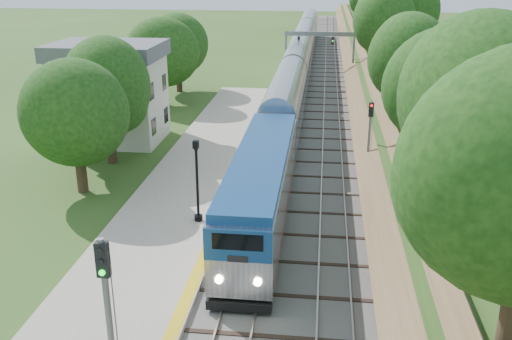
# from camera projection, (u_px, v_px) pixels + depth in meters

# --- Properties ---
(trackbed) EXTENTS (9.50, 170.00, 0.28)m
(trackbed) POSITION_uv_depth(u_px,v_px,m) (315.00, 76.00, 73.70)
(trackbed) COLOR #4C4944
(trackbed) RESTS_ON ground
(platform) EXTENTS (6.40, 68.00, 0.38)m
(platform) POSITION_uv_depth(u_px,v_px,m) (175.00, 212.00, 33.48)
(platform) COLOR gray
(platform) RESTS_ON ground
(yellow_stripe) EXTENTS (0.55, 68.00, 0.01)m
(yellow_stripe) POSITION_uv_depth(u_px,v_px,m) (223.00, 211.00, 33.09)
(yellow_stripe) COLOR gold
(yellow_stripe) RESTS_ON platform
(embankment) EXTENTS (10.64, 170.00, 11.70)m
(embankment) POSITION_uv_depth(u_px,v_px,m) (382.00, 62.00, 72.11)
(embankment) COLOR brown
(embankment) RESTS_ON ground
(station_building) EXTENTS (8.60, 6.60, 8.00)m
(station_building) POSITION_uv_depth(u_px,v_px,m) (110.00, 92.00, 46.15)
(station_building) COLOR beige
(station_building) RESTS_ON ground
(signal_gantry) EXTENTS (8.40, 0.38, 6.20)m
(signal_gantry) POSITION_uv_depth(u_px,v_px,m) (320.00, 44.00, 67.34)
(signal_gantry) COLOR slate
(signal_gantry) RESTS_ON ground
(trees_behind_platform) EXTENTS (7.82, 53.32, 7.21)m
(trees_behind_platform) POSITION_uv_depth(u_px,v_px,m) (101.00, 117.00, 36.99)
(trees_behind_platform) COLOR #332316
(trees_behind_platform) RESTS_ON ground
(train) EXTENTS (2.86, 95.15, 4.20)m
(train) POSITION_uv_depth(u_px,v_px,m) (297.00, 69.00, 66.62)
(train) COLOR black
(train) RESTS_ON trackbed
(lamppost_far) EXTENTS (0.46, 0.46, 4.68)m
(lamppost_far) POSITION_uv_depth(u_px,v_px,m) (197.00, 186.00, 31.26)
(lamppost_far) COLOR black
(lamppost_far) RESTS_ON platform
(signal_platform) EXTENTS (0.37, 0.30, 6.37)m
(signal_platform) POSITION_uv_depth(u_px,v_px,m) (108.00, 313.00, 16.85)
(signal_platform) COLOR slate
(signal_platform) RESTS_ON platform
(signal_farside) EXTENTS (0.31, 0.25, 5.66)m
(signal_farside) POSITION_uv_depth(u_px,v_px,m) (369.00, 135.00, 36.51)
(signal_farside) COLOR slate
(signal_farside) RESTS_ON ground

